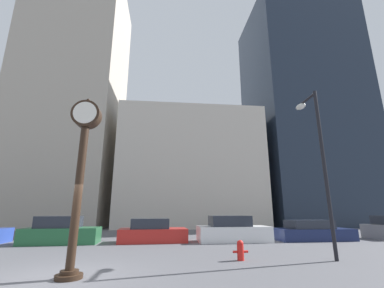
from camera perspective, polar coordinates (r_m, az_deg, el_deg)
name	(u,v)px	position (r m, az deg, el deg)	size (l,w,h in m)	color
ground_plane	(59,278)	(8.66, -27.37, -24.88)	(200.00, 200.00, 0.00)	#515156
building_tall_tower	(75,96)	(37.06, -24.57, 9.66)	(11.07, 12.00, 32.36)	#ADA393
building_storefront_row	(189,171)	(32.52, -0.77, -6.03)	(16.16, 12.00, 13.27)	beige
building_glass_modern	(302,112)	(39.66, 23.27, 6.65)	(13.62, 12.00, 30.70)	#1E2838
street_clock	(81,163)	(8.32, -23.37, -3.96)	(0.85, 0.71, 5.21)	black
car_green	(61,232)	(16.78, -27.09, -17.02)	(4.05, 2.06, 1.48)	#236038
car_red	(152,232)	(16.02, -8.83, -18.79)	(3.99, 2.05, 1.33)	red
car_white	(232,231)	(16.30, 8.95, -18.47)	(4.21, 1.96, 1.49)	silver
car_navy	(312,232)	(18.41, 25.15, -17.23)	(4.68, 1.94, 1.21)	#19234C
fire_hydrant_near	(240,250)	(10.41, 10.70, -22.15)	(0.57, 0.25, 0.71)	red
street_lamp_right	(316,145)	(11.95, 25.89, -0.22)	(0.36, 1.57, 6.72)	black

